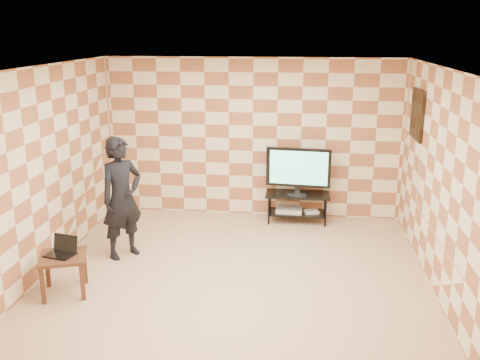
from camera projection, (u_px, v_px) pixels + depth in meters
name	position (u px, v px, depth m)	size (l,w,h in m)	color
floor	(235.00, 276.00, 7.04)	(5.00, 5.00, 0.00)	tan
wall_back	(253.00, 138.00, 9.06)	(5.00, 0.02, 2.70)	beige
wall_front	(196.00, 261.00, 4.28)	(5.00, 0.02, 2.70)	beige
wall_left	(44.00, 172.00, 6.94)	(0.02, 5.00, 2.70)	beige
wall_right	(441.00, 184.00, 6.39)	(0.02, 5.00, 2.70)	beige
ceiling	(234.00, 68.00, 6.30)	(5.00, 5.00, 0.02)	white
wall_art	(417.00, 114.00, 7.71)	(0.04, 0.72, 0.72)	black
tv_stand	(297.00, 201.00, 8.93)	(1.06, 0.48, 0.50)	black
tv	(298.00, 169.00, 8.78)	(1.06, 0.23, 0.77)	black
dvd_player	(289.00, 210.00, 8.98)	(0.43, 0.31, 0.07)	#BABABD
game_console	(311.00, 212.00, 8.93)	(0.23, 0.16, 0.05)	silver
side_table	(63.00, 262.00, 6.48)	(0.69, 0.69, 0.50)	#3A2218
laptop	(62.00, 250.00, 6.48)	(0.39, 0.34, 0.22)	black
person	(122.00, 198.00, 7.46)	(0.63, 0.41, 1.73)	black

